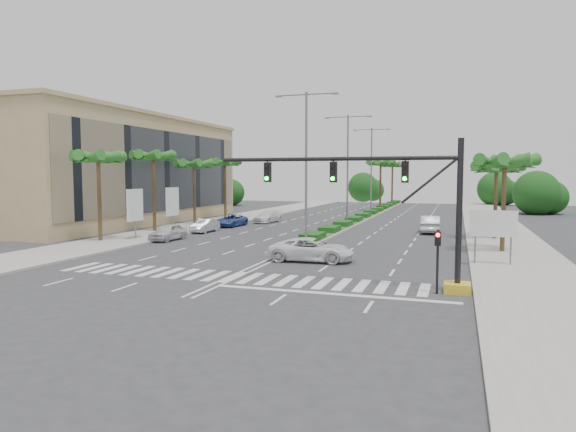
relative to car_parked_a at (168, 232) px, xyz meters
name	(u,v)px	position (x,y,z in m)	size (l,w,h in m)	color
ground	(233,277)	(11.80, -12.78, -0.71)	(160.00, 160.00, 0.00)	#333335
footpath_right	(505,242)	(27.00, 7.22, -0.63)	(6.00, 120.00, 0.15)	gray
footpath_left	(177,230)	(-3.40, 7.22, -0.63)	(6.00, 120.00, 0.15)	gray
median	(370,215)	(11.80, 32.22, -0.61)	(2.20, 75.00, 0.20)	gray
median_grass	(370,214)	(11.80, 32.22, -0.49)	(1.80, 75.00, 0.04)	#2F5A1E
building	(122,171)	(-14.20, 13.22, 5.29)	(12.00, 36.00, 12.00)	tan
signal_gantry	(410,218)	(21.07, -12.78, 2.75)	(12.60, 1.20, 7.20)	gold
pedestrian_signal	(438,250)	(22.40, -13.46, 1.34)	(0.28, 0.36, 3.00)	black
direction_sign	(493,226)	(25.30, -4.79, 1.74)	(2.70, 0.11, 3.40)	slate
billboard_near	(135,205)	(-2.70, -0.78, 2.25)	(0.18, 2.10, 4.35)	slate
billboard_far	(172,202)	(-2.70, 5.22, 2.25)	(0.18, 2.10, 4.35)	slate
palm_left_near	(98,161)	(-4.70, -2.78, 5.98)	(4.57, 4.68, 7.55)	brown
palm_left_mid	(153,159)	(-4.70, 5.22, 6.37)	(4.57, 4.68, 7.95)	brown
palm_left_far	(194,166)	(-4.70, 13.22, 5.79)	(4.57, 4.68, 7.35)	brown
palm_left_end	(225,164)	(-4.70, 21.22, 6.17)	(4.57, 4.68, 7.75)	brown
palm_right_near	(505,165)	(26.30, 1.22, 5.50)	(4.57, 4.68, 7.05)	brown
palm_right_far	(497,170)	(26.30, 9.22, 5.21)	(4.57, 4.68, 6.75)	brown
palm_median_a	(381,165)	(11.80, 42.22, 6.46)	(4.57, 4.68, 8.05)	brown
palm_median_b	(392,166)	(11.80, 57.22, 6.46)	(4.57, 4.68, 8.05)	brown
streetlight_near	(306,159)	(11.80, 1.22, 6.10)	(5.10, 0.25, 12.00)	slate
streetlight_mid	(348,163)	(11.80, 17.22, 6.10)	(5.10, 0.25, 12.00)	slate
streetlight_far	(371,166)	(11.80, 33.22, 6.10)	(5.10, 0.25, 12.00)	slate
car_parked_a	(168,232)	(0.00, 0.00, 0.00)	(1.67, 4.15, 1.42)	silver
car_parked_b	(205,226)	(0.00, 6.61, -0.06)	(1.37, 3.93, 1.30)	#BCBDC1
car_parked_c	(231,220)	(0.00, 12.63, -0.06)	(2.15, 4.66, 1.29)	#324C99
car_parked_d	(268,217)	(2.13, 18.36, -0.03)	(1.90, 4.66, 1.35)	white
car_crossing	(312,250)	(14.42, -6.41, 0.04)	(2.49, 5.40, 1.50)	white
car_right	(430,224)	(20.78, 12.99, 0.11)	(1.74, 4.99, 1.64)	silver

